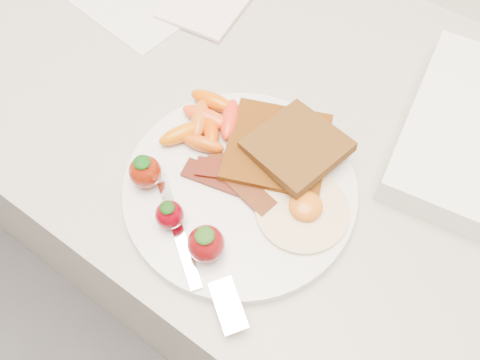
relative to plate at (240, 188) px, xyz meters
The scene contains 9 objects.
counter 0.48m from the plate, 97.50° to the left, with size 2.00×0.60×0.90m, color gray.
plate is the anchor object (origin of this frame).
toast_lower 0.07m from the plate, 81.32° to the left, with size 0.12×0.12×0.01m, color black.
toast_upper 0.08m from the plate, 65.76° to the left, with size 0.10×0.10×0.01m, color black.
fried_egg 0.08m from the plate, ahead, with size 0.13×0.13×0.02m.
bacon_strips 0.02m from the plate, behind, with size 0.12×0.07×0.01m.
baby_carrots 0.09m from the plate, 151.86° to the left, with size 0.09×0.11×0.02m.
strawberries 0.09m from the plate, 112.43° to the right, with size 0.15×0.07×0.05m.
fork 0.11m from the plate, 77.87° to the right, with size 0.18×0.10×0.00m.
Camera 1 is at (0.17, 1.36, 1.39)m, focal length 35.00 mm.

